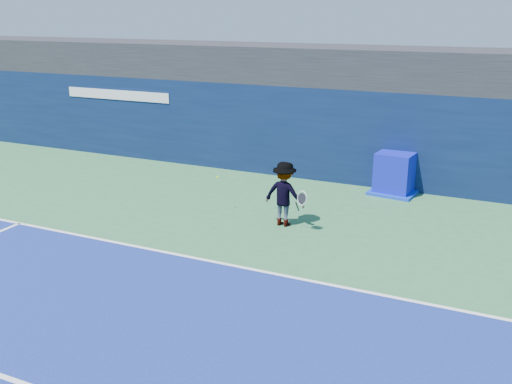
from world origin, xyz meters
TOP-DOWN VIEW (x-y plane):
  - ground at (0.00, 0.00)m, footprint 80.00×80.00m
  - baseline at (0.00, 3.00)m, footprint 24.00×0.10m
  - service_line at (0.00, -2.00)m, footprint 24.00×0.10m
  - stadium_band at (0.00, 11.50)m, footprint 36.00×3.00m
  - back_wall_assembly at (-0.00, 10.50)m, footprint 36.00×1.03m
  - equipment_cart at (3.40, 9.73)m, footprint 1.47×1.47m
  - tennis_player at (1.35, 5.80)m, footprint 1.31×0.74m
  - tennis_ball at (-0.71, 6.02)m, footprint 0.07×0.07m

SIDE VIEW (x-z plane):
  - ground at x=0.00m, z-range 0.00..0.00m
  - baseline at x=0.00m, z-range 0.01..0.01m
  - service_line at x=0.00m, z-range 0.01..0.01m
  - equipment_cart at x=3.40m, z-range -0.06..1.21m
  - tennis_player at x=1.35m, z-range 0.00..1.69m
  - tennis_ball at x=-0.71m, z-range 0.95..1.02m
  - back_wall_assembly at x=0.00m, z-range 0.00..3.00m
  - stadium_band at x=0.00m, z-range 3.00..4.20m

